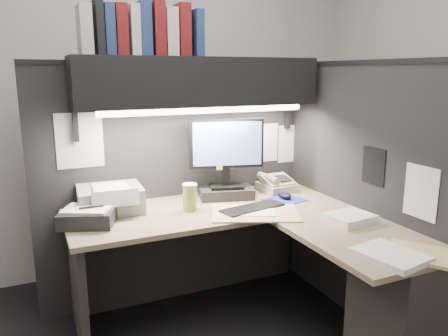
{
  "coord_description": "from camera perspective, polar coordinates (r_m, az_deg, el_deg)",
  "views": [
    {
      "loc": [
        -0.88,
        -1.87,
        1.56
      ],
      "look_at": [
        0.19,
        0.51,
        0.98
      ],
      "focal_mm": 35.0,
      "sensor_mm": 36.0,
      "label": 1
    }
  ],
  "objects": [
    {
      "name": "open_folder",
      "position": [
        2.63,
        4.11,
        -5.9
      ],
      "size": [
        0.6,
        0.51,
        0.01
      ],
      "primitive_type": "cube",
      "rotation": [
        0.0,
        0.0,
        -0.41
      ],
      "color": "tan",
      "rests_on": "desk"
    },
    {
      "name": "paper_stack_b",
      "position": [
        2.16,
        20.93,
        -10.62
      ],
      "size": [
        0.28,
        0.33,
        0.03
      ],
      "primitive_type": "cube",
      "rotation": [
        0.0,
        0.0,
        0.18
      ],
      "color": "white",
      "rests_on": "desk"
    },
    {
      "name": "manila_stack",
      "position": [
        2.24,
        24.26,
        -10.19
      ],
      "size": [
        0.36,
        0.37,
        0.02
      ],
      "primitive_type": "cube",
      "rotation": [
        0.0,
        0.0,
        0.6
      ],
      "color": "tan",
      "rests_on": "desk"
    },
    {
      "name": "notebook_stack",
      "position": [
        2.55,
        -17.34,
        -6.14
      ],
      "size": [
        0.35,
        0.32,
        0.09
      ],
      "primitive_type": "cube",
      "rotation": [
        0.0,
        0.0,
        -0.36
      ],
      "color": "black",
      "rests_on": "desk"
    },
    {
      "name": "partition_right",
      "position": [
        2.87,
        17.3,
        -3.48
      ],
      "size": [
        0.06,
        1.5,
        1.6
      ],
      "primitive_type": "cube",
      "color": "black",
      "rests_on": "floor"
    },
    {
      "name": "partition_back",
      "position": [
        3.04,
        -6.08,
        -2.1
      ],
      "size": [
        1.9,
        0.06,
        1.6
      ],
      "primitive_type": "cube",
      "color": "black",
      "rests_on": "floor"
    },
    {
      "name": "coffee_cup",
      "position": [
        2.67,
        -4.48,
        -3.94
      ],
      "size": [
        0.11,
        0.11,
        0.16
      ],
      "primitive_type": "cylinder",
      "rotation": [
        0.0,
        0.0,
        0.3
      ],
      "color": "#A5B648",
      "rests_on": "desk"
    },
    {
      "name": "desk",
      "position": [
        2.54,
        9.86,
        -13.86
      ],
      "size": [
        1.7,
        1.53,
        0.73
      ],
      "color": "#8D6E5A",
      "rests_on": "floor"
    },
    {
      "name": "printer",
      "position": [
        2.75,
        -14.64,
        -3.92
      ],
      "size": [
        0.4,
        0.34,
        0.15
      ],
      "primitive_type": "cube",
      "rotation": [
        0.0,
        0.0,
        -0.06
      ],
      "color": "#919496",
      "rests_on": "desk"
    },
    {
      "name": "monitor",
      "position": [
        2.9,
        0.3,
        0.14
      ],
      "size": [
        0.49,
        0.3,
        0.53
      ],
      "rotation": [
        0.0,
        0.0,
        -0.26
      ],
      "color": "black",
      "rests_on": "desk"
    },
    {
      "name": "overhead_shelf",
      "position": [
        2.81,
        -3.36,
        11.2
      ],
      "size": [
        1.55,
        0.34,
        0.3
      ],
      "primitive_type": "cube",
      "color": "black",
      "rests_on": "partition_back"
    },
    {
      "name": "telephone",
      "position": [
        3.13,
        6.91,
        -2.18
      ],
      "size": [
        0.24,
        0.25,
        0.09
      ],
      "primitive_type": "cube",
      "rotation": [
        0.0,
        0.0,
        0.06
      ],
      "color": "#BEB892",
      "rests_on": "desk"
    },
    {
      "name": "wall_back",
      "position": [
        3.49,
        -9.75,
        8.82
      ],
      "size": [
        3.5,
        0.04,
        2.7
      ],
      "primitive_type": "cube",
      "color": "#BAB7B1",
      "rests_on": "floor"
    },
    {
      "name": "mousepad",
      "position": [
        2.92,
        7.82,
        -4.14
      ],
      "size": [
        0.28,
        0.27,
        0.0
      ],
      "primitive_type": "cube",
      "rotation": [
        0.0,
        0.0,
        0.24
      ],
      "color": "#1C289A",
      "rests_on": "desk"
    },
    {
      "name": "pinned_papers",
      "position": [
        2.8,
        3.82,
        2.02
      ],
      "size": [
        1.76,
        1.31,
        0.51
      ],
      "color": "white",
      "rests_on": "partition_back"
    },
    {
      "name": "binder_row",
      "position": [
        2.71,
        -10.79,
        17.19
      ],
      "size": [
        0.71,
        0.26,
        0.31
      ],
      "color": "#B8B7B3",
      "rests_on": "overhead_shelf"
    },
    {
      "name": "keyboard",
      "position": [
        2.7,
        3.75,
        -5.29
      ],
      "size": [
        0.43,
        0.22,
        0.02
      ],
      "primitive_type": "cube",
      "rotation": [
        0.0,
        0.0,
        0.2
      ],
      "color": "black",
      "rests_on": "desk"
    },
    {
      "name": "mouse",
      "position": [
        2.94,
        7.93,
        -3.6
      ],
      "size": [
        0.09,
        0.12,
        0.04
      ],
      "primitive_type": "ellipsoid",
      "rotation": [
        0.0,
        0.0,
        0.2
      ],
      "color": "black",
      "rests_on": "mousepad"
    },
    {
      "name": "task_light_tube",
      "position": [
        2.69,
        -2.23,
        7.52
      ],
      "size": [
        1.32,
        0.04,
        0.04
      ],
      "primitive_type": "cylinder",
      "rotation": [
        0.0,
        1.57,
        0.0
      ],
      "color": "white",
      "rests_on": "overhead_shelf"
    },
    {
      "name": "paper_stack_a",
      "position": [
        2.58,
        16.08,
        -6.3
      ],
      "size": [
        0.26,
        0.23,
        0.05
      ],
      "primitive_type": "cube",
      "rotation": [
        0.0,
        0.0,
        0.11
      ],
      "color": "white",
      "rests_on": "desk"
    }
  ]
}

